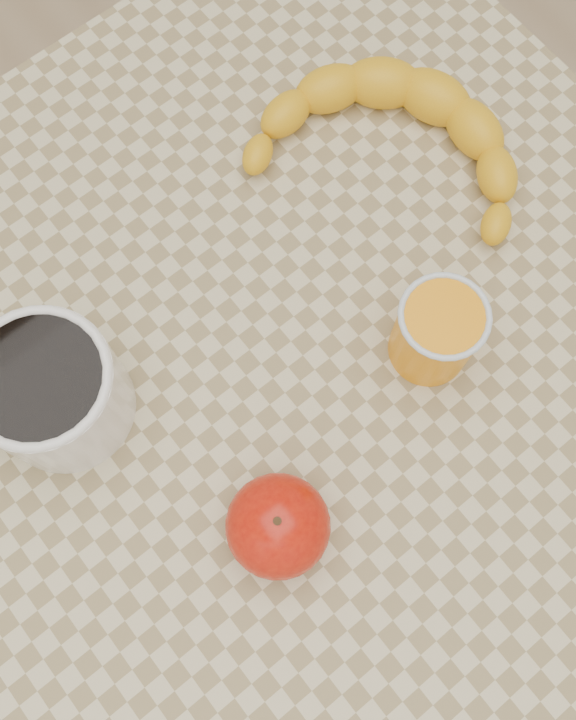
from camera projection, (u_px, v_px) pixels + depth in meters
ground at (288, 488)px, 1.40m from camera, size 3.00×3.00×0.00m
table at (288, 392)px, 0.77m from camera, size 0.80×0.80×0.75m
coffee_mug at (48, 392)px, 0.62m from camera, size 0.17×0.15×0.10m
orange_juice_glass at (436, 332)px, 0.65m from camera, size 0.07×0.07×0.08m
apple at (278, 526)px, 0.61m from camera, size 0.10×0.10×0.08m
banana at (397, 146)px, 0.72m from camera, size 0.42×0.44×0.05m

